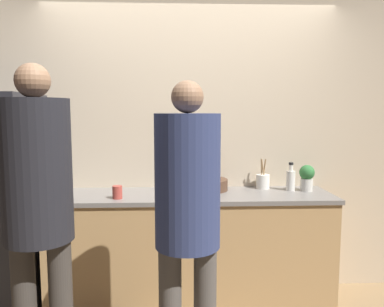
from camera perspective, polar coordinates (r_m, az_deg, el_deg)
name	(u,v)px	position (r m, az deg, el deg)	size (l,w,h in m)	color
wall_back	(190,145)	(3.31, -0.37, 1.33)	(5.20, 0.06, 2.60)	#C6B293
counter	(191,248)	(3.21, -0.16, -14.17)	(2.30, 0.61, 0.93)	tan
person_left	(38,198)	(2.22, -22.41, -6.34)	(0.37, 0.37, 1.85)	#38332D
person_center	(188,208)	(2.09, -0.69, -8.36)	(0.36, 0.36, 1.76)	#4C4742
fruit_bowl	(206,184)	(3.20, 2.15, -4.73)	(0.37, 0.37, 0.13)	#4C3323
utensil_crock	(263,181)	(3.31, 10.74, -4.13)	(0.12, 0.12, 0.26)	silver
bottle_clear	(291,180)	(3.27, 14.80, -3.85)	(0.08, 0.08, 0.24)	silver
bottle_dark	(170,188)	(3.00, -3.32, -5.28)	(0.07, 0.07, 0.14)	#333338
cup_red	(117,192)	(2.93, -11.31, -5.81)	(0.07, 0.07, 0.10)	#A33D33
potted_plant	(307,177)	(3.29, 17.09, -3.39)	(0.13, 0.13, 0.22)	beige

